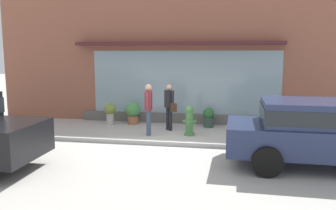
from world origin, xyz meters
TOP-DOWN VIEW (x-y plane):
  - ground_plane at (0.00, 0.00)m, footprint 60.00×60.00m
  - curb_strip at (0.00, -0.20)m, footprint 14.00×0.24m
  - storefront at (0.00, 3.19)m, footprint 14.00×0.81m
  - fire_hydrant at (0.69, 1.09)m, footprint 0.42×0.38m
  - pedestrian_with_handbag at (-0.05, 1.69)m, footprint 0.49×0.52m
  - pedestrian_passerby at (-0.57, 0.89)m, footprint 0.22×0.47m
  - parked_car_navy at (4.04, -1.46)m, footprint 4.52×2.07m
  - potted_plant_trailing_edge at (1.20, 2.44)m, footprint 0.39×0.39m
  - potted_plant_window_left at (-2.35, 2.30)m, footprint 0.41×0.41m
  - potted_plant_window_center at (2.43, 2.48)m, footprint 0.36×0.36m
  - potted_plant_by_entrance at (-1.55, 2.49)m, footprint 0.54×0.54m

SIDE VIEW (x-z plane):
  - ground_plane at x=0.00m, z-range 0.00..0.00m
  - curb_strip at x=0.00m, z-range 0.00..0.12m
  - potted_plant_window_center at x=2.43m, z-range -0.01..0.46m
  - potted_plant_trailing_edge at x=1.20m, z-range 0.02..0.70m
  - potted_plant_by_entrance at x=-1.55m, z-range 0.04..0.84m
  - potted_plant_window_left at x=-2.35m, z-range 0.07..0.84m
  - fire_hydrant at x=0.69m, z-range 0.00..0.94m
  - parked_car_navy at x=4.04m, z-range 0.11..1.62m
  - pedestrian_with_handbag at x=-0.05m, z-range 0.11..1.66m
  - pedestrian_passerby at x=-0.57m, z-range 0.13..1.74m
  - storefront at x=0.00m, z-range -0.06..4.87m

